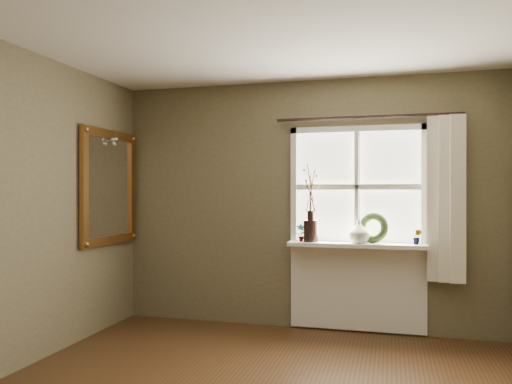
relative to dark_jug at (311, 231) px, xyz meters
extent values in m
plane|color=silver|center=(-0.09, -2.12, 1.57)|extent=(4.50, 4.50, 0.00)
cube|color=brown|center=(-0.09, 0.18, 0.27)|extent=(4.00, 0.10, 2.60)
cube|color=white|center=(0.46, 0.10, -0.14)|extent=(1.36, 0.06, 0.06)
cube|color=white|center=(0.46, 0.10, 1.04)|extent=(1.36, 0.06, 0.06)
cube|color=white|center=(-0.19, 0.10, 0.45)|extent=(0.06, 0.06, 1.24)
cube|color=white|center=(1.11, 0.10, 0.45)|extent=(0.06, 0.06, 1.24)
cube|color=white|center=(0.46, 0.10, 0.45)|extent=(1.24, 0.05, 0.04)
cube|color=white|center=(0.46, 0.10, 0.45)|extent=(0.04, 0.05, 1.12)
cube|color=white|center=(0.13, 0.12, 0.75)|extent=(0.59, 0.01, 0.53)
cube|color=white|center=(0.78, 0.12, 0.75)|extent=(0.59, 0.01, 0.53)
cube|color=white|center=(0.13, 0.12, 0.16)|extent=(0.59, 0.01, 0.53)
cube|color=white|center=(0.78, 0.12, 0.16)|extent=(0.59, 0.01, 0.53)
cube|color=white|center=(0.46, 0.00, -0.13)|extent=(1.36, 0.26, 0.04)
cube|color=white|center=(0.46, 0.11, -0.57)|extent=(1.36, 0.04, 0.88)
cylinder|color=black|center=(0.00, 0.00, 0.00)|extent=(0.19, 0.19, 0.22)
imported|color=beige|center=(0.48, 0.00, 0.00)|extent=(0.28, 0.28, 0.23)
torus|color=#2E441E|center=(0.62, 0.04, 0.01)|extent=(0.34, 0.24, 0.32)
imported|color=#2E441E|center=(-0.10, 0.00, -0.02)|extent=(0.11, 0.09, 0.18)
imported|color=#2E441E|center=(1.04, 0.00, -0.03)|extent=(0.10, 0.09, 0.15)
cube|color=silver|center=(1.30, 0.01, 0.34)|extent=(0.36, 0.12, 1.59)
cylinder|color=black|center=(0.56, 0.05, 1.15)|extent=(1.84, 0.03, 0.03)
cube|color=white|center=(-2.06, -0.42, 0.45)|extent=(0.02, 0.83, 1.02)
cube|color=#94622C|center=(-2.05, -0.42, 1.00)|extent=(0.05, 1.00, 0.09)
cube|color=#94622C|center=(-2.05, -0.42, -0.10)|extent=(0.05, 1.00, 0.09)
cube|color=#94622C|center=(-2.05, -0.88, 0.45)|extent=(0.05, 0.09, 1.02)
cube|color=#94622C|center=(-2.05, 0.04, 0.45)|extent=(0.05, 0.09, 1.02)
sphere|color=silver|center=(-2.00, -0.45, 0.94)|extent=(0.04, 0.04, 0.04)
sphere|color=silver|center=(-2.00, -0.42, 0.90)|extent=(0.04, 0.04, 0.04)
sphere|color=silver|center=(-2.00, -0.39, 0.95)|extent=(0.04, 0.04, 0.04)
camera|label=1|loc=(0.79, -5.06, 0.41)|focal=35.00mm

